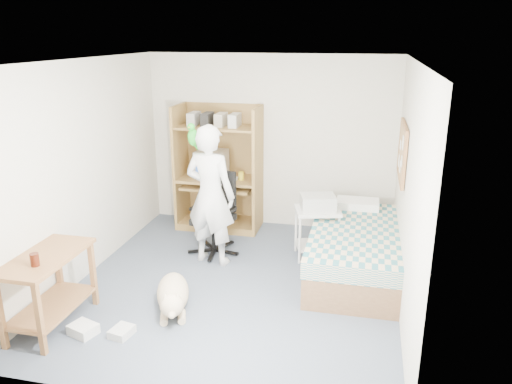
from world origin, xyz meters
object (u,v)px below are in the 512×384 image
Objects in this scene: person at (210,195)px; printer_cart at (317,225)px; computer_hutch at (220,173)px; dog at (173,294)px; side_desk at (48,280)px; office_chair at (216,224)px; bed at (354,250)px.

person is 1.41m from printer_cart.
dog is at bearing -85.35° from computer_hutch.
side_desk is at bearing -153.09° from printer_cart.
printer_cart is at bearing 42.23° from side_desk.
computer_hutch reaches higher than office_chair.
side_desk is 1.22m from dog.
printer_cart is at bearing 15.88° from office_chair.
computer_hutch reaches higher than side_desk.
bed is 3.39m from side_desk.
side_desk is at bearing 68.89° from person.
computer_hutch is 0.89× the size of bed.
person reaches higher than printer_cart.
dog is (-0.05, -1.20, -0.71)m from person.
bed is 1.15× the size of person.
printer_cart is (1.27, 0.41, -0.44)m from person.
side_desk is 2.09m from person.
bed is at bearing 32.50° from side_desk.
office_chair is at bearing 69.05° from dog.
person is (-1.76, -0.08, 0.59)m from bed.
person is 1.76× the size of dog.
printer_cart is at bearing 30.07° from dog.
dog is at bearing -144.68° from printer_cart.
person is at bearing -71.62° from office_chair.
person is at bearing -78.55° from computer_hutch.
computer_hutch is 1.03× the size of person.
printer_cart is at bearing -27.53° from computer_hutch.
computer_hutch is 1.75m from printer_cart.
side_desk is (-2.85, -1.82, 0.21)m from bed.
computer_hutch is at bearing 137.15° from printer_cart.
side_desk is 1.01× the size of dog.
computer_hutch is 1.23m from person.
side_desk is (-0.85, -2.94, -0.33)m from computer_hutch.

